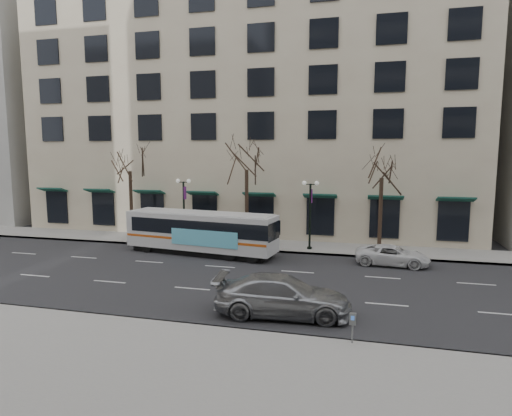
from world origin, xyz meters
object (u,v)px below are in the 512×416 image
(tree_far_right, at_px, (382,164))
(silver_car, at_px, (283,296))
(tree_far_mid, at_px, (247,157))
(white_pickup, at_px, (392,255))
(tree_far_left, at_px, (130,160))
(lamp_post_right, at_px, (310,212))
(lamp_post_left, at_px, (184,207))
(pay_station, at_px, (353,321))
(city_bus, at_px, (202,231))

(tree_far_right, xyz_separation_m, silver_car, (-4.61, -13.60, -5.54))
(tree_far_mid, height_order, white_pickup, tree_far_mid)
(tree_far_left, distance_m, lamp_post_right, 15.48)
(white_pickup, bearing_deg, lamp_post_left, 84.23)
(tree_far_right, xyz_separation_m, pay_station, (-1.49, -16.10, -5.44))
(tree_far_mid, distance_m, pay_station, 19.15)
(lamp_post_left, height_order, lamp_post_right, same)
(tree_far_right, relative_size, pay_station, 6.99)
(tree_far_right, relative_size, lamp_post_left, 1.55)
(silver_car, height_order, pay_station, silver_car)
(tree_far_left, bearing_deg, white_pickup, -9.26)
(lamp_post_right, xyz_separation_m, city_bus, (-7.41, -2.89, -1.29))
(tree_far_left, bearing_deg, city_bus, -24.68)
(city_bus, distance_m, pay_station, 16.69)
(tree_far_mid, bearing_deg, white_pickup, -17.49)
(pay_station, bearing_deg, tree_far_right, 87.28)
(lamp_post_right, xyz_separation_m, pay_station, (3.50, -15.50, -1.96))
(tree_far_mid, bearing_deg, silver_car, -68.38)
(silver_car, bearing_deg, city_bus, 32.27)
(silver_car, bearing_deg, lamp_post_left, 33.26)
(tree_far_left, bearing_deg, lamp_post_right, -2.29)
(tree_far_right, xyz_separation_m, city_bus, (-12.40, -3.49, -4.76))
(tree_far_mid, bearing_deg, city_bus, -124.50)
(lamp_post_right, bearing_deg, white_pickup, -25.96)
(tree_far_mid, distance_m, silver_car, 15.82)
(tree_far_left, relative_size, silver_car, 1.37)
(tree_far_left, height_order, silver_car, tree_far_left)
(lamp_post_left, height_order, pay_station, lamp_post_left)
(lamp_post_right, bearing_deg, tree_far_mid, 173.17)
(city_bus, distance_m, white_pickup, 13.15)
(tree_far_mid, relative_size, lamp_post_left, 1.64)
(tree_far_right, height_order, white_pickup, tree_far_right)
(tree_far_left, height_order, lamp_post_left, tree_far_left)
(silver_car, relative_size, pay_station, 5.29)
(tree_far_right, height_order, lamp_post_right, tree_far_right)
(tree_far_right, bearing_deg, pay_station, -95.28)
(tree_far_mid, relative_size, city_bus, 0.75)
(lamp_post_left, relative_size, white_pickup, 1.13)
(tree_far_right, relative_size, city_bus, 0.71)
(tree_far_right, xyz_separation_m, lamp_post_left, (-14.99, -0.60, -3.48))
(silver_car, bearing_deg, tree_far_mid, 16.27)
(white_pickup, xyz_separation_m, pay_station, (-2.20, -12.73, 0.34))
(lamp_post_left, xyz_separation_m, lamp_post_right, (10.00, 0.00, 0.00))
(tree_far_mid, relative_size, white_pickup, 1.85)
(tree_far_mid, xyz_separation_m, silver_car, (5.39, -13.60, -6.02))
(lamp_post_left, xyz_separation_m, silver_car, (10.38, -13.00, -2.06))
(tree_far_mid, xyz_separation_m, white_pickup, (10.71, -3.38, -6.26))
(city_bus, bearing_deg, tree_far_left, 163.31)
(tree_far_mid, distance_m, white_pickup, 12.86)
(tree_far_left, height_order, city_bus, tree_far_left)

